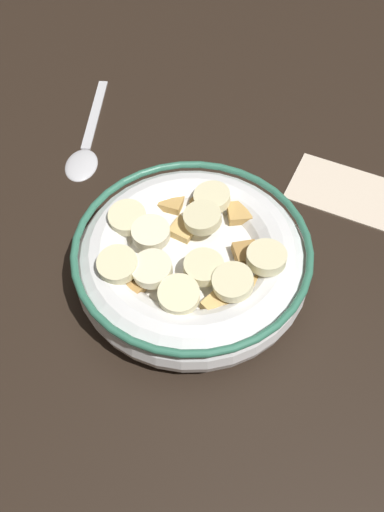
{
  "coord_description": "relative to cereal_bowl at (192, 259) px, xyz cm",
  "views": [
    {
      "loc": [
        15.0,
        -18.98,
        35.9
      ],
      "look_at": [
        0.0,
        0.0,
        3.0
      ],
      "focal_mm": 36.02,
      "sensor_mm": 36.0,
      "label": 1
    }
  ],
  "objects": [
    {
      "name": "folded_napkin",
      "position": [
        5.8,
        16.92,
        -2.43
      ],
      "size": [
        12.36,
        8.99,
        0.3
      ],
      "primitive_type": "cube",
      "rotation": [
        0.0,
        0.0,
        0.22
      ],
      "color": "beige",
      "rests_on": "ground_plane"
    },
    {
      "name": "ground_plane",
      "position": [
        -0.0,
        0.02,
        -3.58
      ],
      "size": [
        131.46,
        131.46,
        2.0
      ],
      "primitive_type": "cube",
      "color": "black"
    },
    {
      "name": "cereal_bowl",
      "position": [
        0.0,
        0.0,
        0.0
      ],
      "size": [
        18.83,
        18.83,
        5.65
      ],
      "color": "white",
      "rests_on": "ground_plane"
    },
    {
      "name": "spoon",
      "position": [
        -18.19,
        5.4,
        -2.23
      ],
      "size": [
        10.92,
        14.35,
        0.8
      ],
      "color": "silver",
      "rests_on": "ground_plane"
    }
  ]
}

